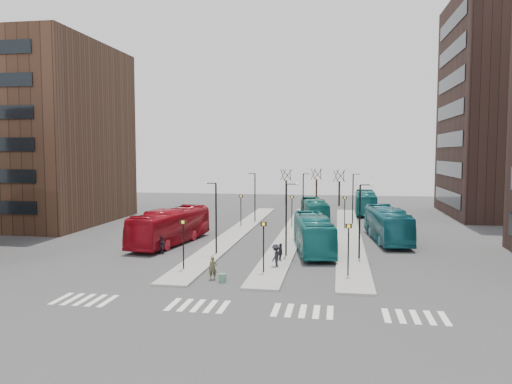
% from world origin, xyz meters
% --- Properties ---
extents(ground, '(160.00, 160.00, 0.00)m').
position_xyz_m(ground, '(0.00, 0.00, 0.00)').
color(ground, '#323235').
rests_on(ground, ground).
extents(island_left, '(2.50, 45.00, 0.15)m').
position_xyz_m(island_left, '(-4.00, 30.00, 0.07)').
color(island_left, gray).
rests_on(island_left, ground).
extents(island_mid, '(2.50, 45.00, 0.15)m').
position_xyz_m(island_mid, '(2.00, 30.00, 0.07)').
color(island_mid, gray).
rests_on(island_mid, ground).
extents(island_right, '(2.50, 45.00, 0.15)m').
position_xyz_m(island_right, '(8.00, 30.00, 0.07)').
color(island_right, gray).
rests_on(island_right, ground).
extents(suitcase, '(0.48, 0.39, 0.58)m').
position_xyz_m(suitcase, '(-0.81, 9.27, 0.29)').
color(suitcase, navy).
rests_on(suitcase, ground).
extents(red_bus, '(4.65, 12.44, 3.38)m').
position_xyz_m(red_bus, '(-8.96, 22.30, 1.69)').
color(red_bus, maroon).
rests_on(red_bus, ground).
extents(teal_bus_a, '(4.41, 11.78, 3.20)m').
position_xyz_m(teal_bus_a, '(4.70, 20.97, 1.60)').
color(teal_bus_a, '#15686A').
rests_on(teal_bus_a, ground).
extents(teal_bus_b, '(4.18, 10.70, 2.91)m').
position_xyz_m(teal_bus_b, '(3.91, 39.70, 1.45)').
color(teal_bus_b, '#146763').
rests_on(teal_bus_b, ground).
extents(teal_bus_c, '(3.93, 12.06, 3.30)m').
position_xyz_m(teal_bus_c, '(11.70, 27.40, 1.65)').
color(teal_bus_c, '#155C6B').
rests_on(teal_bus_c, ground).
extents(teal_bus_d, '(2.96, 11.69, 3.24)m').
position_xyz_m(teal_bus_d, '(10.72, 49.55, 1.62)').
color(teal_bus_d, '#166C6F').
rests_on(teal_bus_d, ground).
extents(traveller, '(0.63, 0.47, 1.59)m').
position_xyz_m(traveller, '(-1.62, 9.86, 0.79)').
color(traveller, '#47442B').
rests_on(traveller, ground).
extents(commuter_a, '(0.90, 0.80, 1.53)m').
position_xyz_m(commuter_a, '(-8.25, 17.76, 0.77)').
color(commuter_a, black).
rests_on(commuter_a, ground).
extents(commuter_b, '(0.70, 0.96, 1.52)m').
position_xyz_m(commuter_b, '(2.36, 16.13, 0.76)').
color(commuter_b, black).
rests_on(commuter_b, ground).
extents(commuter_c, '(0.91, 1.30, 1.82)m').
position_xyz_m(commuter_c, '(2.23, 14.01, 0.91)').
color(commuter_c, black).
rests_on(commuter_c, ground).
extents(crosswalk_stripes, '(22.35, 2.40, 0.01)m').
position_xyz_m(crosswalk_stripes, '(1.75, 4.00, 0.01)').
color(crosswalk_stripes, silver).
rests_on(crosswalk_stripes, ground).
extents(office_block, '(25.00, 20.12, 22.00)m').
position_xyz_m(office_block, '(-34.00, 33.98, 11.00)').
color(office_block, '#482F21').
rests_on(office_block, ground).
extents(sign_poles, '(12.45, 22.12, 3.65)m').
position_xyz_m(sign_poles, '(1.60, 23.00, 2.41)').
color(sign_poles, black).
rests_on(sign_poles, ground).
extents(lamp_posts, '(14.04, 20.24, 6.12)m').
position_xyz_m(lamp_posts, '(2.64, 28.00, 3.58)').
color(lamp_posts, black).
rests_on(lamp_posts, ground).
extents(bare_trees, '(10.97, 8.14, 5.90)m').
position_xyz_m(bare_trees, '(2.67, 62.67, 2.72)').
color(bare_trees, black).
rests_on(bare_trees, ground).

